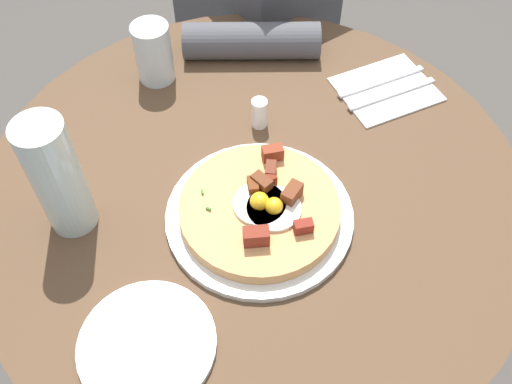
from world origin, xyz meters
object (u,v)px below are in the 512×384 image
object	(u,v)px
pizza_plate	(259,216)
breakfast_pizza	(261,208)
dining_table	(253,238)
person_seated	(252,48)
salt_shaker	(259,113)
bread_plate	(147,344)
water_glass	(152,53)
fork	(392,94)
water_bottle	(57,177)
knife	(381,81)

from	to	relation	value
pizza_plate	breakfast_pizza	xyz separation A→B (m)	(0.00, 0.00, 0.02)
dining_table	pizza_plate	distance (m)	0.19
person_seated	salt_shaker	distance (m)	0.52
person_seated	breakfast_pizza	distance (m)	0.71
bread_plate	water_glass	distance (m)	0.53
fork	water_bottle	world-z (taller)	water_bottle
pizza_plate	fork	bearing A→B (deg)	102.64
bread_plate	salt_shaker	bearing A→B (deg)	124.19
fork	water_glass	size ratio (longest dim) A/B	1.60
breakfast_pizza	water_bottle	xyz separation A→B (m)	(-0.16, -0.23, 0.08)
fork	water_glass	xyz separation A→B (m)	(-0.29, -0.32, 0.05)
breakfast_pizza	water_bottle	size ratio (longest dim) A/B	1.19
water_bottle	salt_shaker	size ratio (longest dim) A/B	3.69
bread_plate	person_seated	bearing A→B (deg)	135.83
person_seated	knife	bearing A→B (deg)	-1.72
breakfast_pizza	water_glass	world-z (taller)	water_glass
breakfast_pizza	fork	bearing A→B (deg)	102.82
salt_shaker	person_seated	bearing A→B (deg)	146.58
breakfast_pizza	knife	bearing A→B (deg)	107.86
dining_table	breakfast_pizza	xyz separation A→B (m)	(0.06, -0.03, 0.19)
knife	water_glass	size ratio (longest dim) A/B	1.60
pizza_plate	breakfast_pizza	world-z (taller)	breakfast_pizza
breakfast_pizza	knife	world-z (taller)	breakfast_pizza
fork	knife	distance (m)	0.04
knife	bread_plate	bearing A→B (deg)	-151.30
pizza_plate	water_bottle	bearing A→B (deg)	-125.27
knife	water_glass	xyz separation A→B (m)	(-0.26, -0.33, 0.05)
bread_plate	water_bottle	world-z (taller)	water_bottle
salt_shaker	breakfast_pizza	bearing A→B (deg)	-35.02
pizza_plate	water_bottle	size ratio (longest dim) A/B	1.41
breakfast_pizza	fork	distance (m)	0.36
dining_table	pizza_plate	bearing A→B (deg)	-26.88
bread_plate	pizza_plate	bearing A→B (deg)	108.51
breakfast_pizza	knife	distance (m)	0.38
water_glass	bread_plate	bearing A→B (deg)	-30.71
bread_plate	water_bottle	size ratio (longest dim) A/B	0.90
fork	water_glass	bearing A→B (deg)	148.49
dining_table	salt_shaker	xyz separation A→B (m)	(-0.10, 0.08, 0.20)
fork	water_bottle	size ratio (longest dim) A/B	0.88
dining_table	fork	xyz separation A→B (m)	(-0.02, 0.32, 0.18)
water_bottle	salt_shaker	distance (m)	0.36
person_seated	breakfast_pizza	xyz separation A→B (m)	(0.55, -0.37, 0.24)
person_seated	dining_table	bearing A→B (deg)	-34.93
knife	salt_shaker	distance (m)	0.25
water_glass	water_bottle	distance (m)	0.34
pizza_plate	fork	world-z (taller)	pizza_plate
breakfast_pizza	water_glass	xyz separation A→B (m)	(-0.37, 0.03, 0.03)
fork	salt_shaker	world-z (taller)	salt_shaker
dining_table	salt_shaker	size ratio (longest dim) A/B	16.10
breakfast_pizza	salt_shaker	bearing A→B (deg)	144.98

